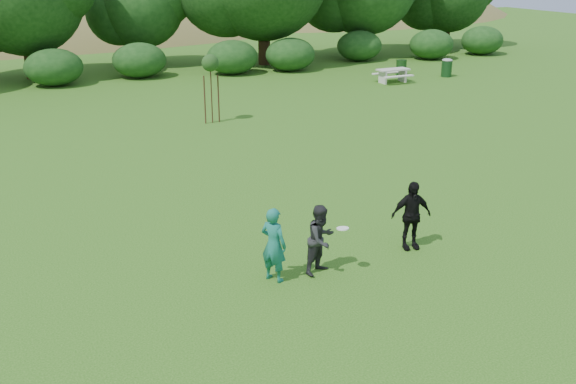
# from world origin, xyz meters

# --- Properties ---
(ground) EXTENTS (120.00, 120.00, 0.00)m
(ground) POSITION_xyz_m (0.00, 0.00, 0.00)
(ground) COLOR #19470C
(ground) RESTS_ON ground
(player_teal) EXTENTS (0.66, 0.73, 1.67)m
(player_teal) POSITION_xyz_m (-1.34, 0.86, 0.83)
(player_teal) COLOR #166659
(player_teal) RESTS_ON ground
(player_grey) EXTENTS (0.94, 0.86, 1.58)m
(player_grey) POSITION_xyz_m (-0.25, 0.76, 0.79)
(player_grey) COLOR #242426
(player_grey) RESTS_ON ground
(player_black) EXTENTS (1.05, 0.60, 1.68)m
(player_black) POSITION_xyz_m (2.26, 0.97, 0.84)
(player_black) COLOR black
(player_black) RESTS_ON ground
(trash_can_near) EXTENTS (0.60, 0.60, 0.90)m
(trash_can_near) POSITION_xyz_m (15.69, 20.89, 0.45)
(trash_can_near) COLOR #183D16
(trash_can_near) RESTS_ON ground
(frisbee) EXTENTS (0.27, 0.27, 0.05)m
(frisbee) POSITION_xyz_m (0.12, 0.47, 1.09)
(frisbee) COLOR white
(frisbee) RESTS_ON ground
(sapling) EXTENTS (0.70, 0.70, 2.85)m
(sapling) POSITION_xyz_m (1.97, 14.70, 2.42)
(sapling) COLOR #382116
(sapling) RESTS_ON ground
(picnic_table) EXTENTS (1.80, 1.48, 0.76)m
(picnic_table) POSITION_xyz_m (13.95, 19.17, 0.52)
(picnic_table) COLOR #B5B2A7
(picnic_table) RESTS_ON ground
(trash_can_lidded) EXTENTS (0.60, 0.60, 1.05)m
(trash_can_lidded) POSITION_xyz_m (17.82, 19.41, 0.54)
(trash_can_lidded) COLOR #143818
(trash_can_lidded) RESTS_ON ground
(hillside) EXTENTS (150.00, 72.00, 52.00)m
(hillside) POSITION_xyz_m (-0.56, 68.45, -11.97)
(hillside) COLOR olive
(hillside) RESTS_ON ground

